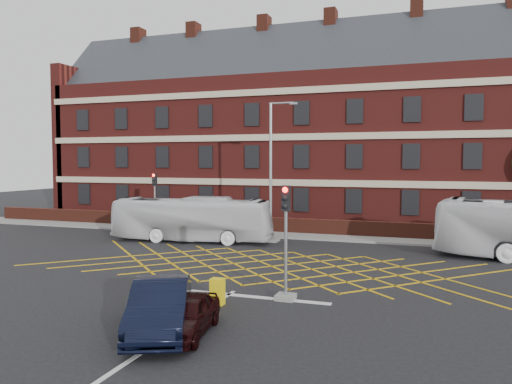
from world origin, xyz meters
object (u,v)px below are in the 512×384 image
(traffic_light_far, at_px, (155,207))
(utility_cabinet, at_px, (217,292))
(street_lamp, at_px, (272,194))
(car_maroon, at_px, (186,315))
(direction_signs, at_px, (133,211))
(car_navy, at_px, (160,307))
(bus_left, at_px, (192,219))
(traffic_light_near, at_px, (286,253))

(traffic_light_far, xyz_separation_m, utility_cabinet, (12.04, -16.01, -1.29))
(street_lamp, bearing_deg, car_maroon, -80.96)
(direction_signs, distance_m, utility_cabinet, 21.81)
(street_lamp, bearing_deg, car_navy, -83.72)
(bus_left, xyz_separation_m, car_navy, (6.77, -15.67, -0.65))
(bus_left, bearing_deg, street_lamp, -77.72)
(car_navy, height_order, car_maroon, car_navy)
(car_maroon, xyz_separation_m, street_lamp, (-2.74, 17.24, 2.44))
(street_lamp, xyz_separation_m, utility_cabinet, (2.38, -14.10, -2.56))
(traffic_light_near, relative_size, direction_signs, 1.94)
(traffic_light_near, bearing_deg, street_lamp, 109.67)
(bus_left, relative_size, utility_cabinet, 10.75)
(car_maroon, distance_m, utility_cabinet, 3.16)
(bus_left, distance_m, car_maroon, 17.38)
(car_navy, distance_m, car_maroon, 0.86)
(bus_left, bearing_deg, traffic_light_near, -145.87)
(bus_left, height_order, direction_signs, bus_left)
(car_maroon, height_order, direction_signs, direction_signs)
(car_navy, distance_m, direction_signs, 24.04)
(bus_left, height_order, car_navy, bus_left)
(utility_cabinet, bearing_deg, traffic_light_near, 33.64)
(traffic_light_far, distance_m, street_lamp, 9.93)
(bus_left, relative_size, traffic_light_far, 2.41)
(car_navy, relative_size, utility_cabinet, 4.96)
(bus_left, distance_m, traffic_light_far, 5.97)
(traffic_light_near, height_order, utility_cabinet, traffic_light_near)
(direction_signs, xyz_separation_m, utility_cabinet, (14.25, -16.49, -0.90))
(car_maroon, bearing_deg, street_lamp, 90.53)
(car_navy, bearing_deg, direction_signs, 100.98)
(traffic_light_far, bearing_deg, car_navy, -58.95)
(bus_left, bearing_deg, utility_cabinet, -156.10)
(street_lamp, bearing_deg, bus_left, -161.46)
(utility_cabinet, bearing_deg, traffic_light_far, 126.96)
(traffic_light_near, bearing_deg, traffic_light_far, 134.23)
(car_navy, xyz_separation_m, street_lamp, (-1.90, 17.31, 2.26))
(car_maroon, bearing_deg, traffic_light_near, 60.12)
(car_maroon, xyz_separation_m, direction_signs, (-14.61, 19.63, 0.78))
(car_maroon, distance_m, direction_signs, 24.48)
(car_maroon, height_order, traffic_light_far, traffic_light_far)
(car_maroon, relative_size, street_lamp, 0.40)
(traffic_light_far, xyz_separation_m, street_lamp, (9.66, -1.90, 1.28))
(car_navy, height_order, direction_signs, direction_signs)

